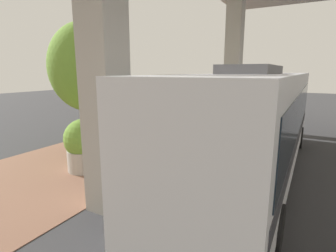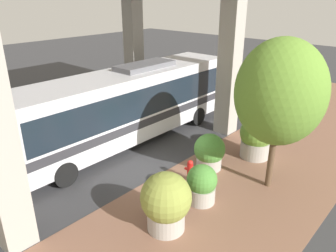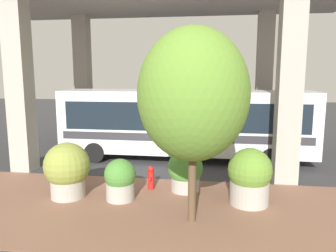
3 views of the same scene
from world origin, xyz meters
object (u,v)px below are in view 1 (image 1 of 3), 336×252
fire_hydrant (157,140)px  planter_front (146,128)px  bus (257,117)px  planter_middle (85,145)px  planter_extra (164,117)px  planter_back (141,139)px  street_tree_near (86,67)px

fire_hydrant → planter_front: bearing=144.3°
bus → planter_middle: (-5.47, -2.65, -1.07)m
fire_hydrant → planter_middle: planter_middle is taller
planter_extra → planter_front: bearing=-89.1°
planter_front → planter_middle: size_ratio=0.76×
planter_middle → planter_back: planter_middle is taller
bus → planter_middle: 6.18m
bus → fire_hydrant: size_ratio=13.76×
bus → street_tree_near: 7.28m
fire_hydrant → planter_back: bearing=-89.5°
fire_hydrant → planter_extra: bearing=113.7°
planter_middle → planter_back: 2.43m
planter_extra → planter_middle: bearing=-87.4°
planter_middle → planter_front: bearing=93.3°
planter_front → planter_middle: planter_middle is taller
fire_hydrant → bus: bearing=-10.9°
bus → fire_hydrant: bearing=169.1°
planter_extra → street_tree_near: size_ratio=0.35×
planter_front → bus: bearing=-16.7°
planter_middle → planter_back: (0.93, 2.23, -0.18)m
bus → street_tree_near: size_ratio=2.20×
bus → fire_hydrant: 4.89m
planter_front → planter_back: size_ratio=0.93×
fire_hydrant → planter_back: size_ratio=0.58×
bus → planter_extra: bus is taller
planter_back → bus: bearing=5.3°
planter_front → planter_extra: size_ratio=0.74×
planter_back → street_tree_near: (-2.49, -0.43, 2.97)m
planter_back → planter_extra: planter_extra is taller
planter_middle → planter_extra: 6.27m
planter_middle → bus: bearing=25.9°
fire_hydrant → street_tree_near: 4.46m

